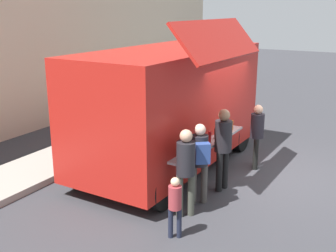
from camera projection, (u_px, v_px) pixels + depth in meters
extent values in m
plane|color=#38383D|center=(266.00, 174.00, 10.03)|extent=(60.00, 60.00, 0.00)
cube|color=red|center=(170.00, 104.00, 10.07)|extent=(5.56, 2.48, 2.61)
cube|color=red|center=(219.00, 39.00, 8.44)|extent=(3.04, 0.74, 0.76)
cube|color=black|center=(201.00, 100.00, 8.98)|extent=(2.88, 0.17, 1.17)
cube|color=#B7B7BC|center=(209.00, 143.00, 9.13)|extent=(3.03, 0.43, 0.05)
cylinder|color=red|center=(185.00, 152.00, 8.14)|extent=(0.07, 0.07, 0.22)
cylinder|color=yellow|center=(188.00, 148.00, 8.40)|extent=(0.07, 0.07, 0.23)
cylinder|color=red|center=(195.00, 144.00, 8.65)|extent=(0.07, 0.07, 0.22)
cylinder|color=green|center=(204.00, 140.00, 8.86)|extent=(0.07, 0.07, 0.25)
cylinder|color=red|center=(210.00, 137.00, 9.07)|extent=(0.07, 0.07, 0.25)
cylinder|color=black|center=(216.00, 133.00, 9.31)|extent=(0.06, 0.06, 0.25)
cylinder|color=red|center=(221.00, 131.00, 9.55)|extent=(0.07, 0.07, 0.22)
cylinder|color=orange|center=(227.00, 127.00, 9.80)|extent=(0.07, 0.07, 0.23)
cylinder|color=orange|center=(232.00, 125.00, 10.02)|extent=(0.06, 0.06, 0.23)
cube|color=black|center=(218.00, 70.00, 12.16)|extent=(0.13, 1.99, 1.15)
cylinder|color=black|center=(176.00, 124.00, 12.58)|extent=(0.90, 0.28, 0.90)
cylinder|color=black|center=(240.00, 135.00, 11.57)|extent=(0.90, 0.28, 0.90)
cylinder|color=black|center=(82.00, 167.00, 9.21)|extent=(0.90, 0.28, 0.90)
cylinder|color=black|center=(161.00, 187.00, 8.19)|extent=(0.90, 0.28, 0.90)
cylinder|color=#2D643A|center=(169.00, 106.00, 14.84)|extent=(0.60, 0.60, 0.93)
cylinder|color=black|center=(219.00, 172.00, 8.97)|extent=(0.14, 0.14, 0.88)
cylinder|color=black|center=(225.00, 169.00, 9.14)|extent=(0.14, 0.14, 0.88)
cylinder|color=#252227|center=(223.00, 136.00, 8.84)|extent=(0.37, 0.37, 0.67)
sphere|color=#9D7253|center=(224.00, 115.00, 8.72)|extent=(0.25, 0.25, 0.25)
cylinder|color=#4D4843|center=(193.00, 184.00, 8.42)|extent=(0.13, 0.13, 0.82)
cylinder|color=#4D4843|center=(204.00, 184.00, 8.45)|extent=(0.13, 0.13, 0.82)
cylinder|color=#232127|center=(200.00, 150.00, 8.24)|extent=(0.34, 0.34, 0.62)
sphere|color=beige|center=(200.00, 130.00, 8.12)|extent=(0.23, 0.23, 0.23)
cube|color=#2E4A92|center=(202.00, 153.00, 7.98)|extent=(0.31, 0.33, 0.40)
cylinder|color=#484A3F|center=(180.00, 196.00, 7.87)|extent=(0.13, 0.13, 0.84)
cylinder|color=#484A3F|center=(191.00, 195.00, 7.93)|extent=(0.13, 0.13, 0.84)
cylinder|color=#25242A|center=(186.00, 158.00, 7.70)|extent=(0.35, 0.35, 0.64)
sphere|color=#DBAB89|center=(186.00, 136.00, 7.58)|extent=(0.24, 0.24, 0.24)
cylinder|color=black|center=(256.00, 154.00, 10.19)|extent=(0.12, 0.12, 0.79)
cylinder|color=black|center=(256.00, 151.00, 10.39)|extent=(0.12, 0.12, 0.79)
cylinder|color=#25212A|center=(257.00, 126.00, 10.10)|extent=(0.33, 0.33, 0.59)
sphere|color=#DFA886|center=(258.00, 109.00, 9.99)|extent=(0.22, 0.22, 0.22)
cylinder|color=#1E2337|center=(171.00, 223.00, 7.19)|extent=(0.09, 0.09, 0.55)
cylinder|color=#1E2337|center=(179.00, 223.00, 7.19)|extent=(0.09, 0.09, 0.55)
cylinder|color=#A7383F|center=(175.00, 197.00, 7.06)|extent=(0.23, 0.23, 0.41)
sphere|color=beige|center=(175.00, 182.00, 6.98)|extent=(0.15, 0.15, 0.15)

